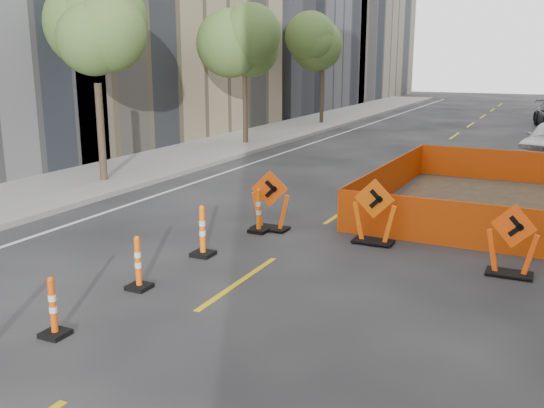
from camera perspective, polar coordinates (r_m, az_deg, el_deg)
The scene contains 14 objects.
ground_plane at distance 8.52m, azimuth -16.57°, elevation -15.82°, with size 140.00×140.00×0.00m, color black.
sidewalk_left at distance 22.79m, azimuth -13.36°, elevation 3.10°, with size 4.00×90.00×0.15m, color gray.
bld_left_d at distance 49.87m, azimuth -0.84°, elevation 17.00°, with size 12.00×16.00×14.00m, color #4C4C51.
tree_l_b at distance 20.52m, azimuth -16.31°, elevation 14.30°, with size 2.80×2.80×5.95m.
tree_l_c at distance 28.78m, azimuth -2.58°, elevation 14.49°, with size 2.80×2.80×5.95m.
tree_l_d at distance 37.89m, azimuth 4.80°, elevation 14.26°, with size 2.80×2.80×5.95m.
channelizer_3 at distance 9.76m, azimuth -19.93°, elevation -9.07°, with size 0.38×0.38×0.95m, color #D64809, non-canonical shape.
channelizer_4 at distance 11.24m, azimuth -12.50°, elevation -5.40°, with size 0.40×0.40×1.01m, color #F4590A, non-canonical shape.
channelizer_5 at distance 12.84m, azimuth -6.57°, elevation -2.53°, with size 0.44×0.44×1.10m, color #FF670A, non-canonical shape.
channelizer_6 at distance 14.49m, azimuth -1.26°, elevation -0.61°, with size 0.43×0.43×1.08m, color #FA620A, non-canonical shape.
chevron_sign_left at distance 14.65m, azimuth -0.15°, elevation 0.35°, with size 0.98×0.59×1.48m, color #FF530A, non-canonical shape.
chevron_sign_center at distance 13.75m, azimuth 9.60°, elevation -0.68°, with size 1.00×0.60×1.50m, color #FF620A, non-canonical shape.
chevron_sign_right at distance 12.44m, azimuth 21.69°, elevation -3.18°, with size 0.96×0.57×1.43m, color #FF4B0A, non-canonical shape.
safety_fence at distance 18.03m, azimuth 18.46°, elevation 1.48°, with size 4.94×8.42×1.05m, color #FF620D, non-canonical shape.
Camera 1 is at (5.17, -5.38, 4.12)m, focal length 40.00 mm.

